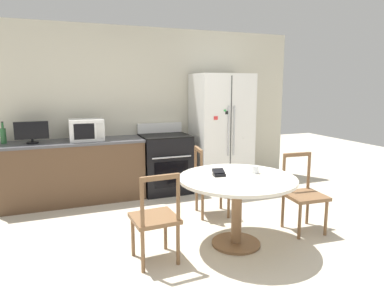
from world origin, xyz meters
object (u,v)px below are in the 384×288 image
(oven_range, at_px, (165,163))
(candle_glass, at_px, (255,170))
(refrigerator, at_px, (221,131))
(dining_chair_left, at_px, (155,219))
(countertop_tv, at_px, (32,131))
(dining_chair_right, at_px, (303,195))
(microwave, at_px, (86,130))
(dining_chair_far, at_px, (210,183))
(wallet, at_px, (219,173))
(counter_bottle, at_px, (3,135))

(oven_range, height_order, candle_glass, oven_range)
(refrigerator, distance_m, oven_range, 1.08)
(refrigerator, xyz_separation_m, dining_chair_left, (-1.71, -2.09, -0.50))
(countertop_tv, relative_size, dining_chair_right, 0.48)
(microwave, xyz_separation_m, dining_chair_right, (2.24, -2.05, -0.62))
(oven_range, distance_m, dining_chair_left, 2.24)
(dining_chair_far, height_order, dining_chair_right, same)
(countertop_tv, bearing_deg, dining_chair_left, -61.36)
(refrigerator, bearing_deg, dining_chair_right, -87.55)
(wallet, bearing_deg, refrigerator, 63.30)
(counter_bottle, height_order, candle_glass, counter_bottle)
(microwave, relative_size, wallet, 3.34)
(refrigerator, relative_size, dining_chair_far, 2.08)
(counter_bottle, distance_m, dining_chair_right, 4.01)
(counter_bottle, bearing_deg, oven_range, -3.26)
(dining_chair_far, xyz_separation_m, dining_chair_left, (-0.99, -0.93, 0.00))
(counter_bottle, height_order, dining_chair_far, counter_bottle)
(oven_range, bearing_deg, dining_chair_right, -62.57)
(dining_chair_far, height_order, dining_chair_left, same)
(refrigerator, height_order, oven_range, refrigerator)
(counter_bottle, xyz_separation_m, wallet, (2.26, -2.09, -0.24))
(refrigerator, bearing_deg, wallet, -116.70)
(wallet, bearing_deg, oven_range, 89.95)
(microwave, xyz_separation_m, dining_chair_left, (0.44, -2.13, -0.62))
(countertop_tv, distance_m, wallet, 2.75)
(microwave, bearing_deg, wallet, -59.14)
(dining_chair_left, relative_size, wallet, 6.34)
(counter_bottle, bearing_deg, microwave, -6.25)
(countertop_tv, relative_size, counter_bottle, 1.43)
(microwave, height_order, countertop_tv, microwave)
(dining_chair_far, relative_size, dining_chair_right, 1.00)
(candle_glass, bearing_deg, dining_chair_far, 100.82)
(countertop_tv, height_order, dining_chair_left, countertop_tv)
(counter_bottle, height_order, wallet, counter_bottle)
(microwave, xyz_separation_m, dining_chair_far, (1.43, -1.20, -0.62))
(oven_range, xyz_separation_m, wallet, (-0.00, -1.96, 0.31))
(dining_chair_left, height_order, dining_chair_right, same)
(microwave, height_order, dining_chair_left, microwave)
(candle_glass, bearing_deg, microwave, 128.21)
(refrigerator, bearing_deg, dining_chair_left, -129.30)
(oven_range, height_order, dining_chair_far, oven_range)
(counter_bottle, distance_m, candle_glass, 3.43)
(refrigerator, relative_size, oven_range, 1.74)
(microwave, height_order, dining_chair_far, microwave)
(dining_chair_left, bearing_deg, countertop_tv, 115.37)
(counter_bottle, bearing_deg, refrigerator, -2.77)
(counter_bottle, xyz_separation_m, dining_chair_left, (1.52, -2.25, -0.58))
(dining_chair_left, bearing_deg, dining_chair_far, 39.94)
(microwave, bearing_deg, oven_range, -0.50)
(counter_bottle, bearing_deg, candle_glass, -38.65)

